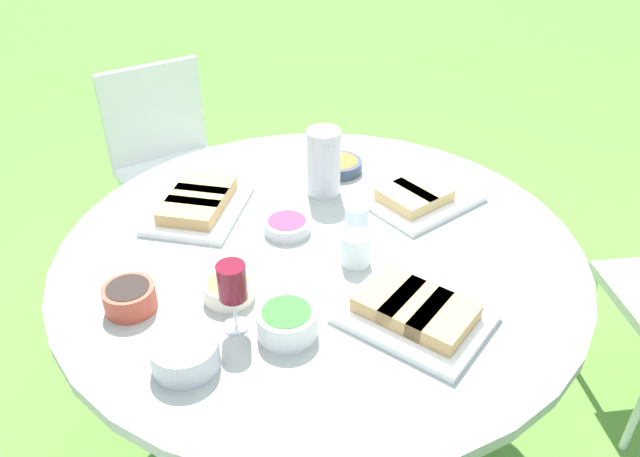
# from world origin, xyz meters

# --- Properties ---
(ground_plane) EXTENTS (40.00, 40.00, 0.00)m
(ground_plane) POSITION_xyz_m (0.00, 0.00, 0.00)
(ground_plane) COLOR #5B8C38
(dining_table) EXTENTS (1.43, 1.43, 0.77)m
(dining_table) POSITION_xyz_m (0.00, 0.00, 0.67)
(dining_table) COLOR #4C4C51
(dining_table) RESTS_ON ground_plane
(chair_near_right) EXTENTS (0.56, 0.57, 0.89)m
(chair_near_right) POSITION_xyz_m (-1.11, -0.48, 0.52)
(chair_near_right) COLOR white
(chair_near_right) RESTS_ON ground_plane
(water_pitcher) EXTENTS (0.11, 0.10, 0.21)m
(water_pitcher) POSITION_xyz_m (-0.28, 0.06, 0.88)
(water_pitcher) COLOR silver
(water_pitcher) RESTS_ON dining_table
(wine_glass) EXTENTS (0.07, 0.07, 0.18)m
(wine_glass) POSITION_xyz_m (0.28, -0.24, 0.90)
(wine_glass) COLOR silver
(wine_glass) RESTS_ON dining_table
(platter_bread_main) EXTENTS (0.39, 0.35, 0.06)m
(platter_bread_main) POSITION_xyz_m (-0.23, -0.33, 0.80)
(platter_bread_main) COLOR white
(platter_bread_main) RESTS_ON dining_table
(platter_charcuterie) EXTENTS (0.41, 0.41, 0.06)m
(platter_charcuterie) POSITION_xyz_m (0.33, 0.17, 0.80)
(platter_charcuterie) COLOR white
(platter_charcuterie) RESTS_ON dining_table
(platter_sandwich_side) EXTENTS (0.37, 0.40, 0.06)m
(platter_sandwich_side) POSITION_xyz_m (-0.17, 0.33, 0.80)
(platter_sandwich_side) COLOR white
(platter_sandwich_side) RESTS_ON dining_table
(bowl_fries) EXTENTS (0.13, 0.13, 0.05)m
(bowl_fries) POSITION_xyz_m (0.17, -0.25, 0.80)
(bowl_fries) COLOR beige
(bowl_fries) RESTS_ON dining_table
(bowl_salad) EXTENTS (0.14, 0.14, 0.07)m
(bowl_salad) POSITION_xyz_m (0.32, -0.13, 0.81)
(bowl_salad) COLOR white
(bowl_salad) RESTS_ON dining_table
(bowl_olives) EXTENTS (0.12, 0.12, 0.06)m
(bowl_olives) POSITION_xyz_m (0.17, -0.49, 0.81)
(bowl_olives) COLOR #B74733
(bowl_olives) RESTS_ON dining_table
(bowl_dip_red) EXTENTS (0.13, 0.13, 0.04)m
(bowl_dip_red) POSITION_xyz_m (-0.09, -0.08, 0.79)
(bowl_dip_red) COLOR silver
(bowl_dip_red) RESTS_ON dining_table
(bowl_dip_cream) EXTENTS (0.15, 0.15, 0.07)m
(bowl_dip_cream) POSITION_xyz_m (0.38, -0.36, 0.81)
(bowl_dip_cream) COLOR silver
(bowl_dip_cream) RESTS_ON dining_table
(bowl_roasted_veg) EXTENTS (0.15, 0.15, 0.04)m
(bowl_roasted_veg) POSITION_xyz_m (-0.41, 0.13, 0.79)
(bowl_roasted_veg) COLOR #334256
(bowl_roasted_veg) RESTS_ON dining_table
(cup_water_near) EXTENTS (0.08, 0.08, 0.09)m
(cup_water_near) POSITION_xyz_m (0.08, 0.08, 0.82)
(cup_water_near) COLOR silver
(cup_water_near) RESTS_ON dining_table
(cup_water_far) EXTENTS (0.07, 0.07, 0.08)m
(cup_water_far) POSITION_xyz_m (-0.06, 0.11, 0.81)
(cup_water_far) COLOR silver
(cup_water_far) RESTS_ON dining_table
(handbag) EXTENTS (0.30, 0.14, 0.37)m
(handbag) POSITION_xyz_m (-0.78, 1.05, 0.13)
(handbag) COLOR brown
(handbag) RESTS_ON ground_plane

